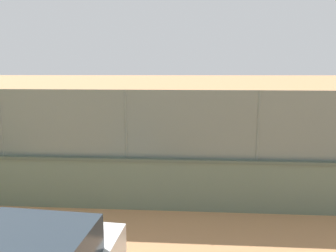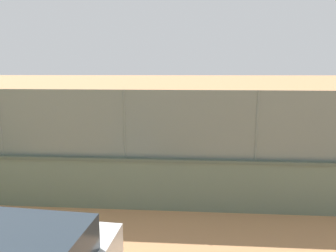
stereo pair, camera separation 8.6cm
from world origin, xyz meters
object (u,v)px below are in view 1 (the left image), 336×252
object	(u,v)px
player_at_service_line	(145,115)
courtside_bench	(54,165)
player_foreground_swinging	(211,118)
sports_ball	(145,137)
spare_ball_by_wall	(275,194)

from	to	relation	value
player_at_service_line	courtside_bench	bearing A→B (deg)	73.83
player_at_service_line	player_foreground_swinging	world-z (taller)	player_foreground_swinging
player_at_service_line	sports_ball	distance (m)	1.65
player_at_service_line	courtside_bench	world-z (taller)	player_at_service_line
player_at_service_line	spare_ball_by_wall	xyz separation A→B (m)	(-4.53, 8.80, -0.89)
spare_ball_by_wall	courtside_bench	bearing A→B (deg)	-11.01
player_at_service_line	sports_ball	xyz separation A→B (m)	(-0.13, 1.35, -0.94)
player_foreground_swinging	spare_ball_by_wall	bearing A→B (deg)	97.56
player_foreground_swinging	sports_ball	size ratio (longest dim) A/B	19.77
player_foreground_swinging	spare_ball_by_wall	distance (m)	7.77
player_at_service_line	spare_ball_by_wall	world-z (taller)	player_at_service_line
sports_ball	courtside_bench	bearing A→B (deg)	69.48
player_at_service_line	sports_ball	bearing A→B (deg)	95.31
player_at_service_line	sports_ball	world-z (taller)	player_at_service_line
player_foreground_swinging	player_at_service_line	bearing A→B (deg)	-18.24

